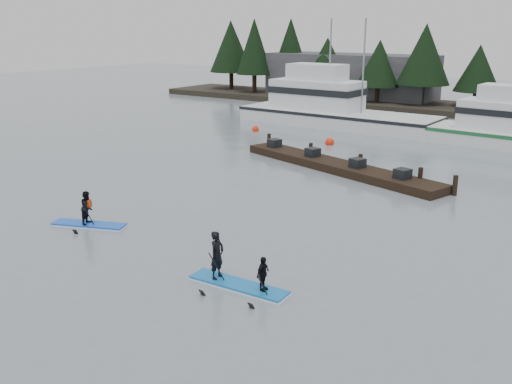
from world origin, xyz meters
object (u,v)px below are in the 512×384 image
Objects in this scene: floating_dock at (337,166)px; paddleboard_solo at (88,213)px; fishing_boat_large at (331,117)px; paddleboard_duo at (235,270)px.

paddleboard_solo is at bearing -89.08° from floating_dock.
fishing_boat_large is 5.34× the size of paddleboard_solo.
paddleboard_solo is 0.92× the size of paddleboard_duo.
floating_dock is 15.85m from paddleboard_duo.
paddleboard_solo is (3.38, -27.73, -0.17)m from fishing_boat_large.
paddleboard_solo is at bearing 169.81° from paddleboard_duo.
floating_dock is 4.09× the size of paddleboard_duo.
floating_dock is 4.42× the size of paddleboard_solo.
paddleboard_duo reaches higher than floating_dock.
fishing_boat_large reaches higher than paddleboard_solo.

